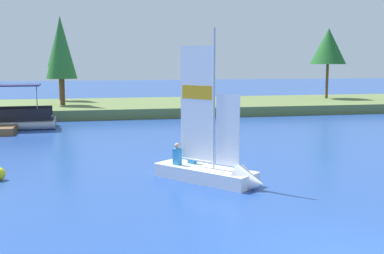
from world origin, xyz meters
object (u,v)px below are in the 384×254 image
at_px(shoreline_tree_left, 59,45).
at_px(shoreline_tree_midleft, 61,48).
at_px(wooden_dock, 6,125).
at_px(shoreline_tree_centre, 328,46).
at_px(sailboat, 218,171).
at_px(pontoon_boat, 10,118).

xyz_separation_m(shoreline_tree_left, shoreline_tree_midleft, (0.40, -4.99, -0.37)).
relative_size(shoreline_tree_midleft, wooden_dock, 1.00).
height_order(shoreline_tree_midleft, shoreline_tree_centre, shoreline_tree_midleft).
height_order(shoreline_tree_centre, wooden_dock, shoreline_tree_centre).
xyz_separation_m(wooden_dock, sailboat, (9.52, -15.97, 0.23)).
bearing_deg(shoreline_tree_midleft, sailboat, -74.58).
bearing_deg(wooden_dock, sailboat, -59.20).
bearing_deg(wooden_dock, shoreline_tree_midleft, 67.32).
bearing_deg(shoreline_tree_left, sailboat, -76.43).
bearing_deg(sailboat, wooden_dock, 171.11).
distance_m(shoreline_tree_midleft, sailboat, 24.68).
bearing_deg(shoreline_tree_midleft, pontoon_boat, -110.10).
height_order(shoreline_tree_left, shoreline_tree_centre, shoreline_tree_left).
bearing_deg(shoreline_tree_centre, shoreline_tree_midleft, -174.36).
bearing_deg(shoreline_tree_midleft, shoreline_tree_left, 94.59).
bearing_deg(pontoon_boat, shoreline_tree_midleft, 67.59).
bearing_deg(shoreline_tree_centre, pontoon_boat, -159.55).
distance_m(shoreline_tree_midleft, pontoon_boat, 9.22).
height_order(shoreline_tree_centre, pontoon_boat, shoreline_tree_centre).
relative_size(shoreline_tree_centre, pontoon_boat, 1.17).
xyz_separation_m(shoreline_tree_centre, sailboat, (-17.32, -25.69, -5.11)).
bearing_deg(shoreline_tree_left, shoreline_tree_centre, -6.25).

